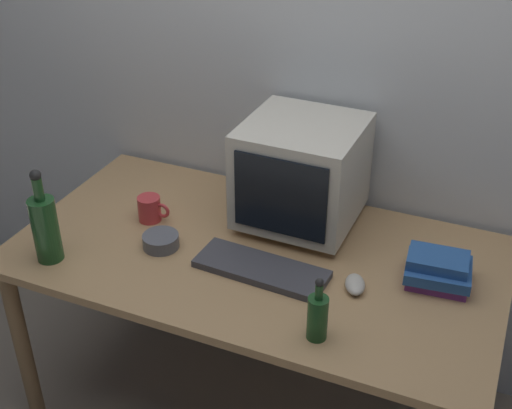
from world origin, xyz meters
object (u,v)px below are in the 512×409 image
object	(u,v)px
bottle_tall	(45,227)
bottle_short	(318,316)
book_stack	(438,270)
keyboard	(261,269)
crt_monitor	(302,173)
mug	(150,209)
computer_mouse	(355,284)
cd_spindle	(161,241)

from	to	relation	value
bottle_tall	bottle_short	distance (m)	0.91
book_stack	keyboard	bearing A→B (deg)	-162.52
crt_monitor	mug	world-z (taller)	crt_monitor
crt_monitor	bottle_tall	world-z (taller)	crt_monitor
computer_mouse	bottle_short	size ratio (longest dim) A/B	0.50
crt_monitor	mug	size ratio (longest dim) A/B	3.28
computer_mouse	keyboard	bearing A→B (deg)	167.13
mug	cd_spindle	xyz separation A→B (m)	(0.12, -0.13, -0.02)
computer_mouse	book_stack	size ratio (longest dim) A/B	0.47
cd_spindle	crt_monitor	bearing A→B (deg)	41.74
crt_monitor	book_stack	distance (m)	0.55
bottle_short	book_stack	size ratio (longest dim) A/B	0.95
crt_monitor	bottle_tall	size ratio (longest dim) A/B	1.22
bottle_short	mug	bearing A→B (deg)	154.93
bottle_tall	book_stack	xyz separation A→B (m)	(1.17, 0.36, -0.07)
computer_mouse	cd_spindle	distance (m)	0.65
bottle_short	book_stack	world-z (taller)	bottle_short
crt_monitor	cd_spindle	distance (m)	0.52
book_stack	cd_spindle	xyz separation A→B (m)	(-0.87, -0.16, -0.03)
computer_mouse	cd_spindle	size ratio (longest dim) A/B	0.83
computer_mouse	mug	world-z (taller)	mug
crt_monitor	bottle_short	xyz separation A→B (m)	(0.25, -0.54, -0.12)
book_stack	mug	distance (m)	0.99
computer_mouse	crt_monitor	bearing A→B (deg)	114.87
bottle_short	mug	distance (m)	0.81
crt_monitor	book_stack	world-z (taller)	crt_monitor
cd_spindle	bottle_tall	bearing A→B (deg)	-146.26
bottle_tall	cd_spindle	bearing A→B (deg)	33.74
computer_mouse	book_stack	world-z (taller)	book_stack
computer_mouse	cd_spindle	xyz separation A→B (m)	(-0.65, -0.03, 0.00)
bottle_tall	mug	bearing A→B (deg)	61.50
keyboard	bottle_tall	distance (m)	0.69
bottle_short	bottle_tall	bearing A→B (deg)	179.11
bottle_short	book_stack	xyz separation A→B (m)	(0.26, 0.37, -0.03)
bottle_tall	mug	distance (m)	0.38
keyboard	book_stack	size ratio (longest dim) A/B	1.99
crt_monitor	mug	bearing A→B (deg)	-157.83
bottle_tall	bottle_short	bearing A→B (deg)	-0.89
keyboard	bottle_short	distance (m)	0.34
keyboard	computer_mouse	xyz separation A→B (m)	(0.29, 0.03, 0.01)
computer_mouse	bottle_short	distance (m)	0.25
mug	cd_spindle	distance (m)	0.18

